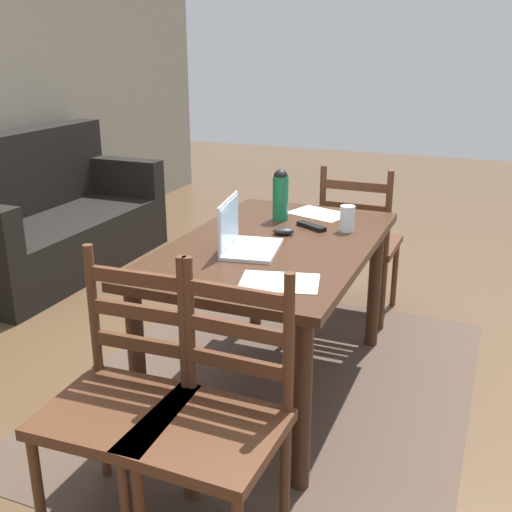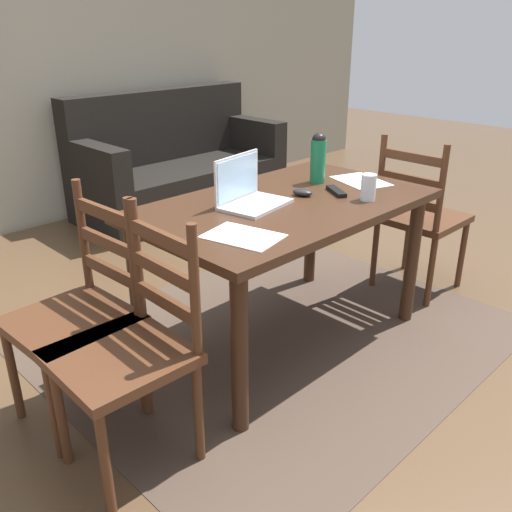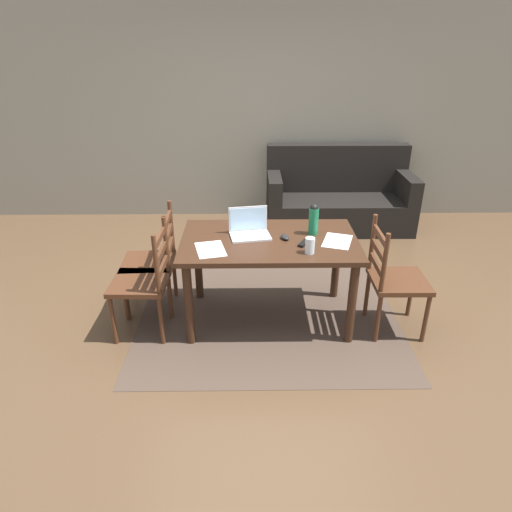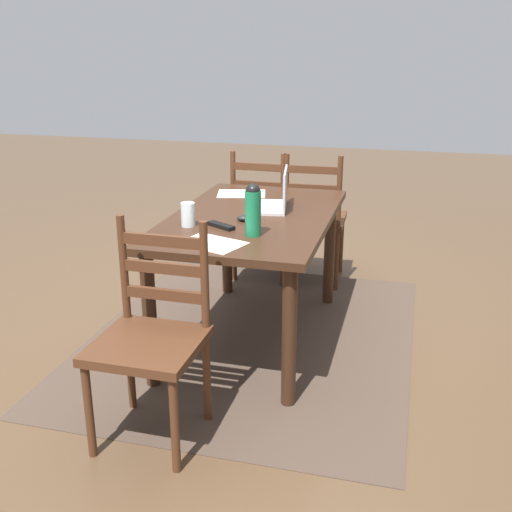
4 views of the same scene
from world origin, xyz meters
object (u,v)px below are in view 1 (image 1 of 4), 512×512
Objects in this scene: laptop at (242,238)px; computer_mouse at (282,231)px; dining_table at (274,263)px; drinking_glass at (347,219)px; chair_left_near at (214,424)px; chair_right_near at (359,244)px; water_bottle at (281,194)px; chair_left_far at (121,401)px; couch at (47,223)px; tv_remote at (311,226)px.

computer_mouse is at bearing -16.41° from laptop.
dining_table is 0.43m from drinking_glass.
chair_right_near is (2.01, 0.00, 0.00)m from chair_left_near.
chair_left_far is at bearing 177.05° from water_bottle.
couch reaches higher than computer_mouse.
chair_left_near is 9.50× the size of computer_mouse.
water_bottle is (0.53, 0.01, 0.08)m from laptop.
couch reaches higher than tv_remote.
chair_left_far is 1.34m from tv_remote.
chair_left_near is 0.95m from laptop.
dining_table is 1.50× the size of chair_right_near.
chair_left_near is (0.00, -0.35, 0.00)m from chair_left_far.
computer_mouse is at bearing 8.99° from chair_left_near.
chair_left_near is at bearing -170.20° from dining_table.
computer_mouse is (-0.24, -0.10, -0.12)m from water_bottle.
chair_right_near is (2.01, -0.35, 0.00)m from chair_left_far.
water_bottle reaches higher than computer_mouse.
tv_remote is (-0.73, 0.08, 0.30)m from chair_right_near.
chair_left_far is at bearing 174.25° from laptop.
drinking_glass is at bearing -172.72° from chair_right_near.
drinking_glass is 0.32m from computer_mouse.
chair_left_far is 2.78m from couch.
laptop is at bearing -178.46° from water_bottle.
water_bottle is at bearing 1.54° from laptop.
couch is at bearing 49.64° from chair_left_near.
chair_left_near is 1.00× the size of chair_right_near.
chair_left_near is at bearing -90.00° from chair_left_far.
dining_table is 2.37m from couch.
chair_left_near reaches higher than dining_table.
laptop is at bearing 142.33° from drinking_glass.
chair_left_far is 3.65× the size of water_bottle.
couch is at bearing 65.77° from dining_table.
water_bottle is (0.36, 0.10, 0.24)m from dining_table.
dining_table is 0.79× the size of couch.
chair_left_far is 1.18m from computer_mouse.
chair_left_near is at bearing 176.06° from drinking_glass.
dining_table is at bearing -164.11° from water_bottle.
dining_table is at bearing 170.27° from chair_right_near.
chair_right_near is 0.95m from computer_mouse.
dining_table is at bearing 162.30° from computer_mouse.
couch is at bearing 74.43° from drinking_glass.
water_bottle reaches higher than dining_table.
chair_left_far and chair_right_near have the same top height.
drinking_glass is (0.29, -0.26, 0.17)m from dining_table.
chair_left_near is 1.18m from computer_mouse.
laptop is at bearing 143.60° from computer_mouse.
water_bottle is at bearing -2.95° from chair_left_far.
dining_table is 0.45m from water_bottle.
chair_left_far is at bearing 151.48° from computer_mouse.
chair_right_near is at bearing -89.01° from couch.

